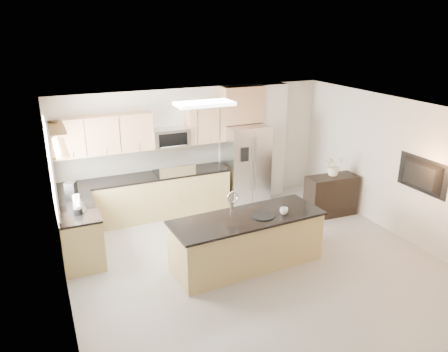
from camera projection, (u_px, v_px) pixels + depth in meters
name	position (u px, v px, depth m)	size (l,w,h in m)	color
floor	(265.00, 273.00, 7.15)	(6.50, 6.50, 0.00)	gray
ceiling	(271.00, 117.00, 6.28)	(6.00, 6.50, 0.02)	white
wall_back	(195.00, 148.00, 9.52)	(6.00, 0.02, 2.60)	beige
wall_front	(445.00, 328.00, 3.91)	(6.00, 0.02, 2.60)	beige
wall_left	(62.00, 237.00, 5.57)	(0.02, 6.50, 2.60)	beige
wall_right	(413.00, 174.00, 7.86)	(0.02, 6.50, 2.60)	beige
back_counter	(145.00, 196.00, 9.05)	(3.55, 0.66, 1.44)	tan
left_counter	(79.00, 231.00, 7.57)	(0.66, 1.50, 0.92)	tan
range	(174.00, 192.00, 9.28)	(0.76, 0.64, 1.14)	black
upper_cabinets	(136.00, 132.00, 8.71)	(3.50, 0.33, 0.75)	tan
microwave	(170.00, 138.00, 9.00)	(0.76, 0.40, 0.40)	#BDBCBF
refrigerator	(246.00, 164.00, 9.74)	(0.92, 0.78, 1.78)	#BDBCBF
partition_column	(271.00, 141.00, 10.08)	(0.60, 0.30, 2.60)	beige
window	(51.00, 169.00, 7.06)	(0.04, 1.15, 1.65)	white
shelf_lower	(57.00, 148.00, 7.10)	(0.30, 1.20, 0.04)	brown
shelf_upper	(54.00, 126.00, 6.97)	(0.30, 1.20, 0.04)	brown
ceiling_fixture	(204.00, 104.00, 7.52)	(1.00, 0.50, 0.06)	white
island	(247.00, 241.00, 7.28)	(2.60, 1.06, 1.31)	tan
credenza	(331.00, 196.00, 9.21)	(1.08, 0.45, 0.86)	black
cup	(284.00, 211.00, 7.22)	(0.14, 0.14, 0.11)	white
platter	(263.00, 216.00, 7.13)	(0.37, 0.37, 0.02)	black
blender	(77.00, 206.00, 7.09)	(0.15, 0.15, 0.34)	black
kettle	(79.00, 203.00, 7.25)	(0.23, 0.23, 0.28)	#BDBCBF
coffee_maker	(71.00, 191.00, 7.71)	(0.24, 0.26, 0.32)	black
bowl	(53.00, 120.00, 7.13)	(0.34, 0.34, 0.08)	#BDBCBF
flower_vase	(334.00, 160.00, 9.04)	(0.60, 0.52, 0.66)	white
television	(419.00, 176.00, 7.64)	(1.08, 0.14, 0.62)	black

